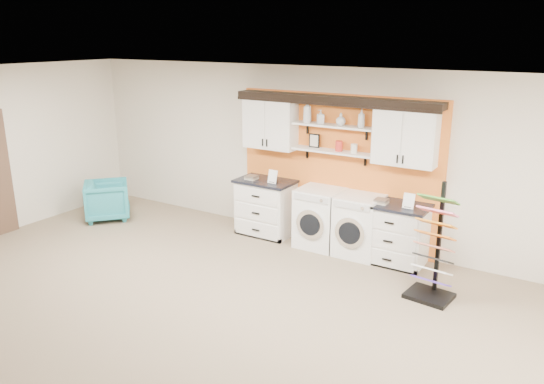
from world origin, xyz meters
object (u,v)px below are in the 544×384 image
Objects in this scene: washer at (320,218)px; sample_rack at (433,262)px; armchair at (107,200)px; base_cabinet_left at (266,207)px; base_cabinet_right at (395,233)px; dryer at (359,225)px.

sample_rack is (2.01, -0.82, 0.02)m from washer.
sample_rack is 5.92m from armchair.
sample_rack is at bearing -22.07° from washer.
washer reaches higher than base_cabinet_left.
dryer is (-0.58, -0.00, 0.02)m from base_cabinet_right.
dryer is 0.62× the size of sample_rack.
washer is 2.17m from sample_rack.
dryer is at bearing -126.84° from armchair.
base_cabinet_right is 0.58m from dryer.
armchair is (-4.56, -0.88, -0.12)m from dryer.
base_cabinet_left is 1.68m from dryer.
sample_rack is (0.77, -0.82, 0.04)m from base_cabinet_right.
sample_rack is at bearing -46.66° from base_cabinet_right.
armchair is at bearing -163.03° from base_cabinet_left.
washer reaches higher than dryer.
base_cabinet_left is at bearing 179.89° from dryer.
armchair is (-5.14, -0.88, -0.10)m from base_cabinet_right.
base_cabinet_right reaches higher than armchair.
sample_rack is (3.03, -0.82, 0.03)m from base_cabinet_left.
base_cabinet_left is 2.26m from base_cabinet_right.
sample_rack is 1.97× the size of armchair.
dryer is (1.68, -0.00, -0.00)m from base_cabinet_left.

